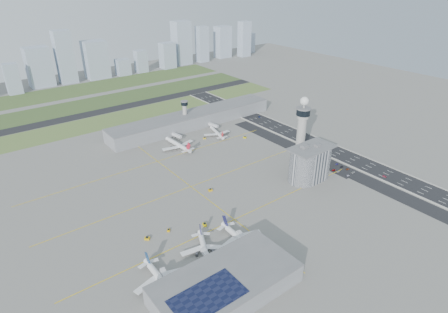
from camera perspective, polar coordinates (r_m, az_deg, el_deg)
ground at (r=325.69m, az=3.76°, el=-4.56°), size 1000.00×1000.00×0.00m
grass_strip_0 at (r=493.09m, az=-15.53°, el=5.70°), size 480.00×50.00×0.08m
grass_strip_1 at (r=560.07m, az=-18.59°, el=7.77°), size 480.00×60.00×0.08m
grass_strip_2 at (r=633.49m, az=-21.16°, el=9.47°), size 480.00×70.00×0.08m
runway at (r=525.85m, az=-17.13°, el=6.79°), size 480.00×22.00×0.10m
highway at (r=402.48m, az=16.25°, el=0.79°), size 28.00×500.00×0.10m
barrier_left at (r=391.90m, az=15.01°, el=0.32°), size 0.60×500.00×1.20m
barrier_right at (r=412.82m, az=17.44°, el=1.37°), size 0.60×500.00×1.20m
landside_road at (r=378.85m, az=15.12°, el=-0.73°), size 18.00×260.00×0.08m
parking_lot at (r=371.25m, az=16.36°, el=-1.49°), size 20.00×44.00×0.10m
taxiway_line_h_0 at (r=285.04m, az=1.58°, el=-9.59°), size 260.00×0.60×0.01m
taxiway_line_h_1 at (r=325.85m, az=-5.07°, el=-4.59°), size 260.00×0.60×0.01m
taxiway_line_h_2 at (r=371.90m, az=-10.10°, el=-0.72°), size 260.00×0.60×0.01m
taxiway_line_v at (r=325.85m, az=-5.07°, el=-4.59°), size 0.60×260.00×0.01m
control_tower at (r=361.66m, az=11.78°, el=4.43°), size 14.00×14.00×64.50m
secondary_tower at (r=443.79m, az=-6.00°, el=6.81°), size 8.60×8.60×31.90m
admin_building at (r=338.38m, az=12.97°, el=-0.99°), size 42.00×24.00×33.50m
terminal_pier at (r=450.91m, az=-4.72°, el=5.71°), size 210.00×32.00×15.80m
near_terminal at (r=227.25m, az=0.31°, el=-18.85°), size 84.00×42.00×13.00m
airplane_near_a at (r=235.69m, az=-9.67°, el=-17.58°), size 34.59×40.36×11.06m
airplane_near_b at (r=252.68m, az=-2.98°, el=-13.62°), size 45.17×47.94×10.61m
airplane_near_c at (r=260.18m, az=2.53°, el=-12.08°), size 37.26×43.21×11.65m
airplane_far_a at (r=394.65m, az=-7.07°, el=2.17°), size 39.91×46.25×12.45m
airplane_far_b at (r=423.11m, az=-1.11°, el=3.95°), size 39.20×43.15×10.24m
jet_bridge_near_0 at (r=233.01m, az=-8.20°, el=-19.02°), size 5.39×14.31×5.70m
jet_bridge_near_1 at (r=244.04m, az=-1.86°, el=-16.12°), size 5.39×14.31×5.70m
jet_bridge_near_2 at (r=258.11m, az=3.71°, el=-13.34°), size 5.39×14.31×5.70m
jet_bridge_far_0 at (r=422.06m, az=-7.82°, el=3.30°), size 5.39×14.31×5.70m
jet_bridge_far_1 at (r=446.55m, az=-2.27°, el=4.87°), size 5.39×14.31×5.70m
tug_0 at (r=271.48m, az=-11.64°, el=-12.09°), size 4.28×4.22×2.07m
tug_1 at (r=276.49m, az=-8.45°, el=-11.03°), size 3.23×3.33×1.60m
tug_2 at (r=278.96m, az=-2.98°, el=-10.28°), size 3.37×4.13×2.08m
tug_3 at (r=318.39m, az=-2.11°, el=-5.11°), size 3.76×2.97×1.94m
tug_4 at (r=415.09m, az=-2.97°, el=2.82°), size 3.78×3.63×1.82m
tug_5 at (r=417.10m, az=3.19°, el=2.95°), size 3.68×4.11×1.98m
car_lot_0 at (r=358.57m, az=18.40°, el=-2.76°), size 3.45×1.69×1.13m
car_lot_1 at (r=362.60m, az=17.04°, el=-2.21°), size 3.42×1.27×1.12m
car_lot_2 at (r=364.12m, az=16.38°, el=-1.99°), size 4.04×1.97×1.11m
car_lot_3 at (r=368.45m, az=15.56°, el=-1.51°), size 4.28×2.28×1.18m
car_lot_4 at (r=372.22m, az=14.80°, el=-1.10°), size 3.81×1.84×1.26m
car_lot_5 at (r=376.43m, az=13.85°, el=-0.67°), size 3.45×1.55×1.10m
car_lot_6 at (r=365.59m, az=19.06°, el=-2.27°), size 4.49×2.47×1.19m
car_lot_7 at (r=369.71m, az=18.33°, el=-1.82°), size 4.23×2.25×1.17m
car_lot_8 at (r=372.21m, az=17.51°, el=-1.49°), size 3.77×1.78×1.25m
car_lot_9 at (r=375.81m, az=16.84°, el=-1.11°), size 3.58×1.25×1.18m
car_lot_10 at (r=380.97m, az=15.34°, el=-0.52°), size 4.15×2.32×1.10m
car_lot_11 at (r=384.98m, az=14.64°, el=-0.13°), size 4.09×2.16×1.13m
car_hw_0 at (r=368.83m, az=23.27°, el=-2.79°), size 1.92×3.70×1.20m
car_hw_1 at (r=424.92m, az=12.00°, el=2.78°), size 1.75×3.86×1.23m
car_hw_2 at (r=479.37m, az=5.40°, el=6.05°), size 2.68×4.59×1.20m
car_hw_4 at (r=515.76m, az=-0.50°, el=7.68°), size 1.64×3.81×1.28m
skyline_bldg_6 at (r=647.80m, az=-29.53°, el=10.26°), size 20.04×16.03×45.20m
skyline_bldg_7 at (r=671.22m, az=-26.36°, el=12.13°), size 35.76×28.61×61.22m
skyline_bldg_8 at (r=672.65m, az=-23.10°, el=13.76°), size 26.33×21.06×83.39m
skyline_bldg_9 at (r=689.38m, az=-18.95°, el=13.79°), size 36.96×29.57×62.11m
skyline_bldg_10 at (r=699.79m, az=-15.13°, el=13.02°), size 23.01×18.41×27.75m
skyline_bldg_11 at (r=711.99m, az=-12.54°, el=13.98°), size 20.22×16.18×38.97m
skyline_bldg_12 at (r=733.32m, az=-8.60°, el=14.98°), size 26.14×20.92×46.89m
skyline_bldg_13 at (r=759.63m, az=-6.49°, el=16.82°), size 32.26×25.81×81.20m
skyline_bldg_14 at (r=778.08m, az=-3.34°, el=16.71°), size 21.59×17.28×68.75m
skyline_bldg_15 at (r=819.28m, az=-0.21°, el=17.06°), size 30.25×24.20×63.40m
skyline_bldg_16 at (r=829.95m, az=3.11°, el=17.44°), size 23.04×18.43×71.56m
skyline_bldg_17 at (r=876.42m, az=3.78°, el=16.90°), size 22.64×18.11×41.06m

